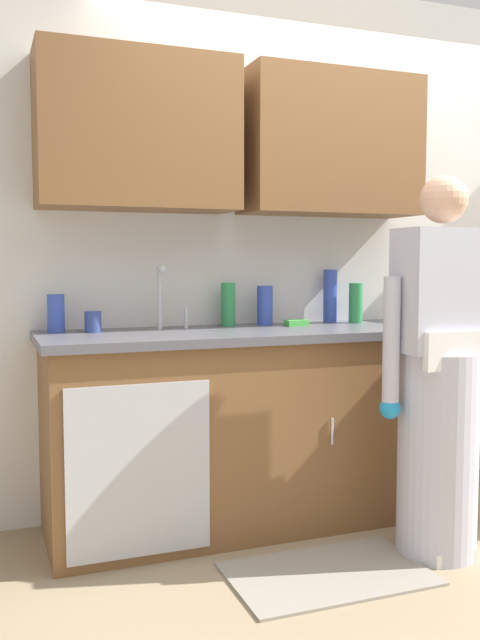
{
  "coord_description": "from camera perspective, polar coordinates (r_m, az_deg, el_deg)",
  "views": [
    {
      "loc": [
        -1.74,
        -2.36,
        1.26
      ],
      "look_at": [
        -0.65,
        0.55,
        1.0
      ],
      "focal_mm": 39.0,
      "sensor_mm": 36.0,
      "label": 1
    }
  ],
  "objects": [
    {
      "name": "ground_plane",
      "position": [
        3.19,
        15.41,
        -18.66
      ],
      "size": [
        9.0,
        9.0,
        0.0
      ],
      "primitive_type": "plane",
      "color": "#998466"
    },
    {
      "name": "kitchen_wall_with_uppers",
      "position": [
        3.72,
        5.05,
        8.08
      ],
      "size": [
        4.8,
        0.44,
        2.7
      ],
      "color": "silver",
      "rests_on": "ground"
    },
    {
      "name": "counter_cabinet",
      "position": [
        3.38,
        0.68,
        -9.1
      ],
      "size": [
        1.9,
        0.62,
        0.9
      ],
      "color": "brown",
      "rests_on": "ground"
    },
    {
      "name": "countertop",
      "position": [
        3.3,
        0.73,
        -1.13
      ],
      "size": [
        1.96,
        0.66,
        0.04
      ],
      "primitive_type": "cube",
      "color": "#595960",
      "rests_on": "counter_cabinet"
    },
    {
      "name": "sink",
      "position": [
        3.19,
        -5.31,
        -1.25
      ],
      "size": [
        0.5,
        0.36,
        0.35
      ],
      "color": "#B7BABF",
      "rests_on": "counter_cabinet"
    },
    {
      "name": "person_at_sink",
      "position": [
        3.1,
        16.03,
        -5.97
      ],
      "size": [
        0.55,
        0.34,
        1.62
      ],
      "color": "white",
      "rests_on": "ground"
    },
    {
      "name": "floor_mat",
      "position": [
        3.0,
        7.23,
        -19.95
      ],
      "size": [
        0.8,
        0.5,
        0.01
      ],
      "primitive_type": "cube",
      "color": "gray",
      "rests_on": "ground"
    },
    {
      "name": "bottle_dish_liquid",
      "position": [
        3.26,
        -14.87,
        0.53
      ],
      "size": [
        0.08,
        0.08,
        0.17
      ],
      "primitive_type": "cylinder",
      "color": "#334CB2",
      "rests_on": "countertop"
    },
    {
      "name": "bottle_water_tall",
      "position": [
        3.53,
        2.05,
        1.2
      ],
      "size": [
        0.08,
        0.08,
        0.2
      ],
      "primitive_type": "cylinder",
      "color": "#334CB2",
      "rests_on": "countertop"
    },
    {
      "name": "bottle_water_short",
      "position": [
        3.73,
        7.41,
        1.97
      ],
      "size": [
        0.07,
        0.07,
        0.28
      ],
      "primitive_type": "cylinder",
      "color": "#334CB2",
      "rests_on": "countertop"
    },
    {
      "name": "bottle_soap",
      "position": [
        3.71,
        9.47,
        1.39
      ],
      "size": [
        0.07,
        0.07,
        0.21
      ],
      "primitive_type": "cylinder",
      "color": "#2D8C4C",
      "rests_on": "countertop"
    },
    {
      "name": "bottle_cleaner_spray",
      "position": [
        3.47,
        -0.99,
        1.29
      ],
      "size": [
        0.07,
        0.07,
        0.22
      ],
      "primitive_type": "cylinder",
      "color": "#2D8C4C",
      "rests_on": "countertop"
    },
    {
      "name": "cup_by_sink",
      "position": [
        3.23,
        -11.98,
        -0.14
      ],
      "size": [
        0.08,
        0.08,
        0.1
      ],
      "primitive_type": "cylinder",
      "color": "#33478C",
      "rests_on": "countertop"
    },
    {
      "name": "knife_on_counter",
      "position": [
        3.63,
        13.7,
        -0.36
      ],
      "size": [
        0.18,
        0.19,
        0.01
      ],
      "primitive_type": "cube",
      "rotation": [
        0.0,
        0.0,
        3.98
      ],
      "color": "silver",
      "rests_on": "countertop"
    },
    {
      "name": "sponge",
      "position": [
        3.5,
        4.64,
        -0.24
      ],
      "size": [
        0.11,
        0.07,
        0.03
      ],
      "primitive_type": "cube",
      "color": "#4CBF4C",
      "rests_on": "countertop"
    }
  ]
}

